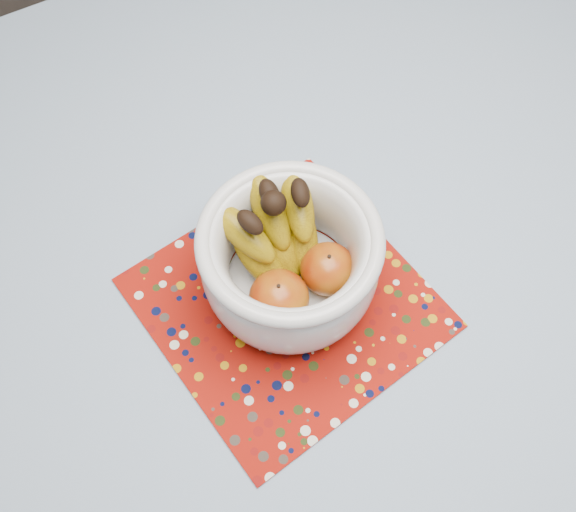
% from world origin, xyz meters
% --- Properties ---
extents(table, '(1.20, 1.20, 0.75)m').
position_xyz_m(table, '(0.00, 0.00, 0.67)').
color(table, brown).
rests_on(table, ground).
extents(tablecloth, '(1.32, 1.32, 0.01)m').
position_xyz_m(tablecloth, '(0.00, 0.00, 0.76)').
color(tablecloth, '#6389A5').
rests_on(tablecloth, table).
extents(placemat, '(0.40, 0.40, 0.00)m').
position_xyz_m(placemat, '(-0.12, -0.09, 0.76)').
color(placemat, maroon).
rests_on(placemat, tablecloth).
extents(fruit_bowl, '(0.24, 0.25, 0.18)m').
position_xyz_m(fruit_bowl, '(-0.10, -0.06, 0.85)').
color(fruit_bowl, silver).
rests_on(fruit_bowl, placemat).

